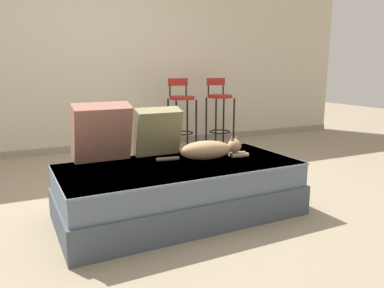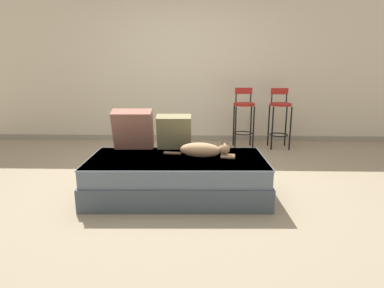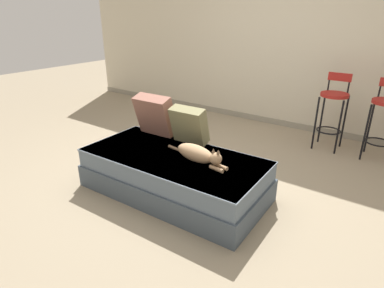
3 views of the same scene
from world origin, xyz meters
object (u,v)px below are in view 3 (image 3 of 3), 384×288
throw_pillow_middle (189,125)px  cat (198,154)px  couch (174,174)px  throw_pillow_corner (155,115)px  bar_stool_near_window (333,105)px

throw_pillow_middle → cat: 0.46m
couch → throw_pillow_corner: bearing=147.3°
throw_pillow_corner → bar_stool_near_window: 2.29m
cat → bar_stool_near_window: bearing=72.1°
couch → throw_pillow_middle: 0.53m
couch → throw_pillow_middle: bearing=99.2°
throw_pillow_corner → cat: size_ratio=0.62×
cat → throw_pillow_middle: bearing=136.0°
throw_pillow_middle → bar_stool_near_window: size_ratio=0.41×
throw_pillow_corner → cat: (0.77, -0.30, -0.15)m
couch → cat: 0.39m
couch → throw_pillow_middle: size_ratio=4.61×
couch → throw_pillow_middle: throw_pillow_middle is taller
couch → cat: size_ratio=2.48×
couch → throw_pillow_corner: size_ratio=4.01×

